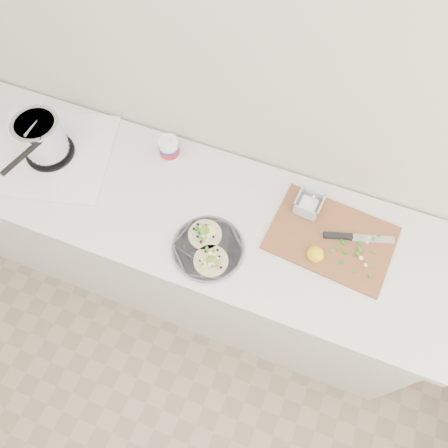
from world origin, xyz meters
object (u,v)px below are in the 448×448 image
(tub, at_px, (169,147))
(cutboard, at_px, (331,233))
(stove, at_px, (45,143))
(taco_plate, at_px, (208,247))

(tub, height_order, cutboard, tub)
(stove, distance_m, tub, 0.54)
(taco_plate, distance_m, tub, 0.49)
(taco_plate, bearing_deg, stove, 167.87)
(cutboard, bearing_deg, taco_plate, -146.41)
(taco_plate, xyz_separation_m, cutboard, (0.44, 0.24, 0.00))
(stove, xyz_separation_m, taco_plate, (0.83, -0.18, -0.07))
(taco_plate, xyz_separation_m, tub, (-0.33, 0.37, 0.05))
(stove, xyz_separation_m, tub, (0.50, 0.19, -0.02))
(stove, bearing_deg, cutboard, -12.12)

